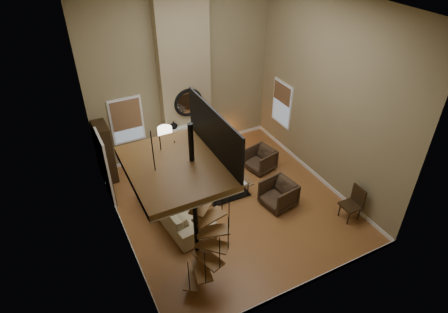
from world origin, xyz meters
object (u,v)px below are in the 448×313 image
floor_lamp (165,137)px  coffee_table (229,188)px  side_chair (354,202)px  armchair_far (280,193)px  hutch (105,152)px  armchair_near (262,159)px  sofa (175,206)px  accent_lamp (228,135)px

floor_lamp → coffee_table: bearing=-55.9°
floor_lamp → side_chair: bearing=-47.2°
armchair_far → hutch: bearing=-139.0°
armchair_near → coffee_table: bearing=-77.2°
sofa → armchair_far: (2.84, -0.83, -0.04)m
coffee_table → floor_lamp: floor_lamp is taller
accent_lamp → side_chair: side_chair is taller
sofa → floor_lamp: 2.19m
armchair_far → coffee_table: 1.50m
hutch → armchair_near: (4.49, -1.74, -0.60)m
armchair_near → side_chair: size_ratio=0.80×
coffee_table → side_chair: (2.58, -2.31, 0.24)m
sofa → side_chair: side_chair is taller
armchair_far → accent_lamp: 3.65m
sofa → side_chair: bearing=-124.2°
sofa → armchair_near: size_ratio=3.18×
armchair_near → accent_lamp: bearing=173.9°
sofa → floor_lamp: size_ratio=1.49×
hutch → coffee_table: 3.87m
coffee_table → floor_lamp: (-1.20, 1.77, 1.13)m
floor_lamp → hutch: bearing=156.6°
armchair_far → coffee_table: (-1.16, 0.94, -0.07)m
armchair_near → side_chair: bearing=5.1°
armchair_far → floor_lamp: size_ratio=0.50×
floor_lamp → armchair_far: bearing=-49.0°
hutch → coffee_table: bearing=-40.9°
hutch → armchair_near: bearing=-21.2°
armchair_far → floor_lamp: floor_lamp is taller
coffee_table → armchair_far: bearing=-39.0°
armchair_far → coffee_table: armchair_far is taller
floor_lamp → accent_lamp: floor_lamp is taller
accent_lamp → side_chair: bearing=-76.6°
floor_lamp → side_chair: floor_lamp is taller
armchair_far → coffee_table: bearing=-137.6°
sofa → floor_lamp: bearing=-21.5°
floor_lamp → accent_lamp: 2.98m
sofa → coffee_table: bearing=-93.1°
armchair_far → side_chair: size_ratio=0.86×
armchair_far → accent_lamp: (0.22, 3.64, -0.10)m
hutch → side_chair: (5.46, -4.81, -0.42)m
hutch → accent_lamp: bearing=2.7°
sofa → coffee_table: size_ratio=1.95×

